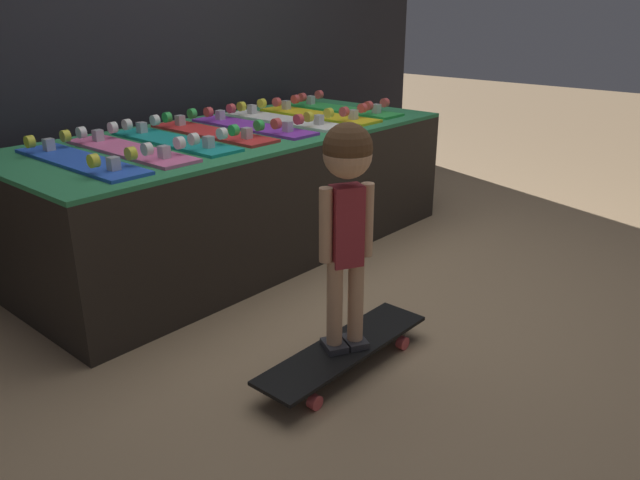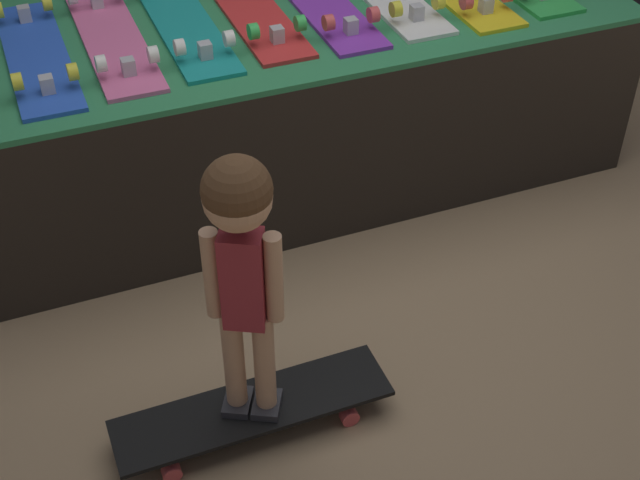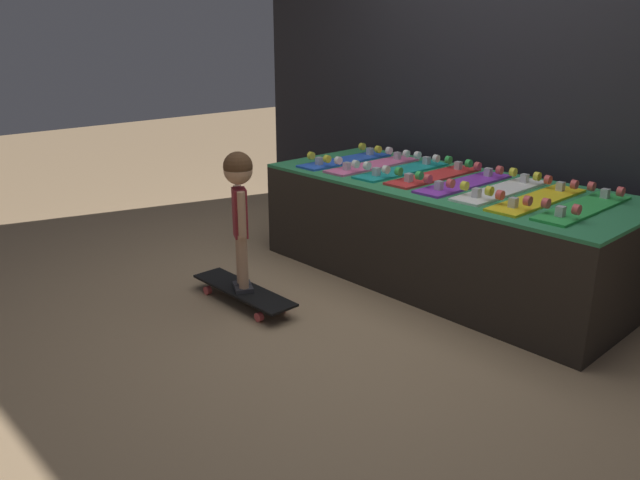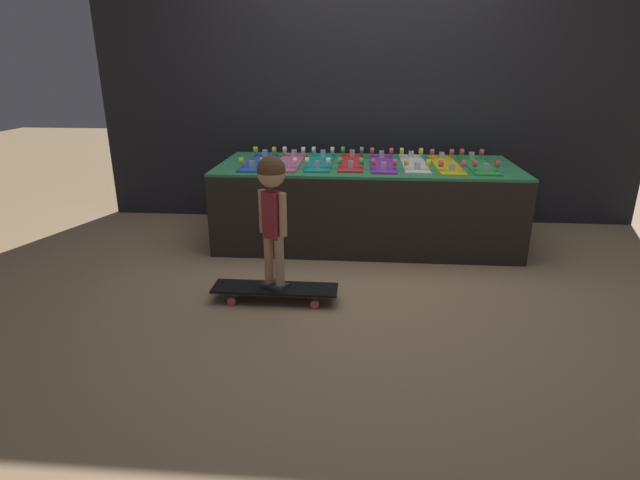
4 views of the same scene
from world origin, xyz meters
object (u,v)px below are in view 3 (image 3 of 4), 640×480
(skateboard_blue_on_rack, at_px, (345,159))
(skateboard_teal_on_rack, at_px, (402,169))
(skateboard_red_on_rack, at_px, (434,175))
(skateboard_white_on_rack, at_px, (501,189))
(skateboard_green_on_rack, at_px, (583,206))
(skateboard_purple_on_rack, at_px, (464,182))
(skateboard_on_floor, at_px, (243,291))
(child, at_px, (239,195))
(skateboard_yellow_on_rack, at_px, (538,198))
(skateboard_pink_on_rack, at_px, (373,164))

(skateboard_blue_on_rack, xyz_separation_m, skateboard_teal_on_rack, (0.49, 0.04, 0.00))
(skateboard_red_on_rack, bearing_deg, skateboard_white_on_rack, -2.15)
(skateboard_blue_on_rack, height_order, skateboard_green_on_rack, same)
(skateboard_purple_on_rack, bearing_deg, skateboard_on_floor, -119.69)
(skateboard_red_on_rack, relative_size, skateboard_on_floor, 1.01)
(skateboard_white_on_rack, relative_size, child, 0.96)
(skateboard_teal_on_rack, height_order, skateboard_purple_on_rack, same)
(skateboard_green_on_rack, distance_m, child, 1.85)
(skateboard_yellow_on_rack, bearing_deg, skateboard_white_on_rack, 171.80)
(skateboard_white_on_rack, bearing_deg, skateboard_purple_on_rack, -177.46)
(skateboard_blue_on_rack, xyz_separation_m, skateboard_on_floor, (0.31, -1.16, -0.58))
(skateboard_blue_on_rack, bearing_deg, skateboard_teal_on_rack, 4.19)
(skateboard_yellow_on_rack, height_order, skateboard_on_floor, skateboard_yellow_on_rack)
(skateboard_purple_on_rack, height_order, skateboard_green_on_rack, same)
(skateboard_yellow_on_rack, relative_size, skateboard_on_floor, 1.01)
(skateboard_green_on_rack, bearing_deg, skateboard_teal_on_rack, 179.53)
(skateboard_blue_on_rack, relative_size, child, 0.96)
(skateboard_teal_on_rack, bearing_deg, skateboard_blue_on_rack, -175.81)
(skateboard_yellow_on_rack, distance_m, skateboard_on_floor, 1.75)
(child, bearing_deg, skateboard_red_on_rack, 98.34)
(skateboard_purple_on_rack, distance_m, child, 1.37)
(skateboard_red_on_rack, xyz_separation_m, skateboard_yellow_on_rack, (0.74, -0.05, 0.00))
(skateboard_pink_on_rack, height_order, skateboard_white_on_rack, same)
(skateboard_white_on_rack, bearing_deg, child, -127.64)
(skateboard_red_on_rack, distance_m, skateboard_green_on_rack, 0.99)
(skateboard_blue_on_rack, xyz_separation_m, child, (0.31, -1.16, 0.00))
(skateboard_red_on_rack, xyz_separation_m, child, (-0.43, -1.22, 0.00))
(skateboard_pink_on_rack, distance_m, skateboard_yellow_on_rack, 1.23)
(skateboard_red_on_rack, height_order, child, child)
(skateboard_blue_on_rack, bearing_deg, skateboard_purple_on_rack, 1.54)
(skateboard_pink_on_rack, bearing_deg, skateboard_yellow_on_rack, -0.84)
(skateboard_yellow_on_rack, height_order, skateboard_green_on_rack, same)
(skateboard_pink_on_rack, distance_m, child, 1.18)
(skateboard_red_on_rack, height_order, skateboard_yellow_on_rack, same)
(child, bearing_deg, skateboard_blue_on_rack, 132.79)
(child, bearing_deg, skateboard_on_floor, -62.19)
(skateboard_teal_on_rack, height_order, skateboard_yellow_on_rack, same)
(skateboard_teal_on_rack, relative_size, skateboard_yellow_on_rack, 1.00)
(skateboard_yellow_on_rack, bearing_deg, skateboard_red_on_rack, 175.82)
(skateboard_blue_on_rack, xyz_separation_m, skateboard_purple_on_rack, (0.99, 0.03, 0.00))
(skateboard_teal_on_rack, xyz_separation_m, child, (-0.18, -1.20, 0.00))
(skateboard_blue_on_rack, bearing_deg, skateboard_pink_on_rack, 4.64)
(child, bearing_deg, skateboard_pink_on_rack, 120.89)
(skateboard_teal_on_rack, relative_size, skateboard_red_on_rack, 1.00)
(skateboard_pink_on_rack, relative_size, skateboard_white_on_rack, 1.00)
(skateboard_purple_on_rack, xyz_separation_m, skateboard_yellow_on_rack, (0.49, -0.02, 0.00))
(skateboard_teal_on_rack, bearing_deg, skateboard_red_on_rack, 4.60)
(skateboard_white_on_rack, distance_m, skateboard_green_on_rack, 0.49)
(skateboard_blue_on_rack, xyz_separation_m, skateboard_green_on_rack, (1.73, 0.03, 0.00))
(skateboard_green_on_rack, bearing_deg, skateboard_yellow_on_rack, -174.40)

